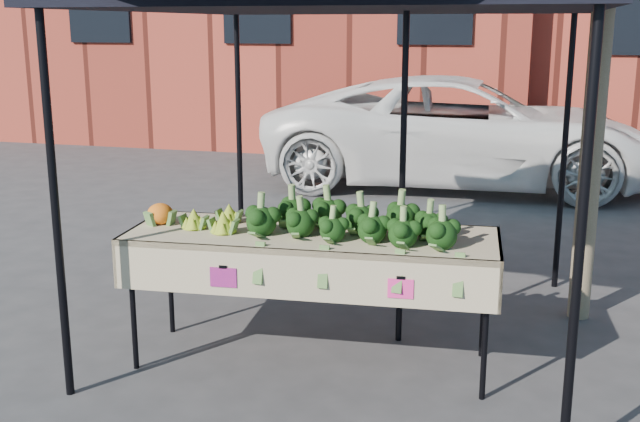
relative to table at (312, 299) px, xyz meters
The scene contains 7 objects.
ground 0.49m from the table, 13.73° to the left, with size 90.00×90.00×0.00m, color #303032.
table is the anchor object (origin of this frame).
canopy 1.11m from the table, 76.50° to the left, with size 3.16×3.16×2.74m, color black, non-canonical shape.
broccoli_heap 0.63m from the table, ahead, with size 1.35×0.55×0.24m, color black.
romanesco_cluster 0.86m from the table, behind, with size 0.41×0.45×0.18m, color #9FB42E.
cauliflower_pair 1.18m from the table, behind, with size 0.18×0.18×0.17m, color orange.
street_tree 2.94m from the table, 37.74° to the left, with size 2.41×2.41×4.75m, color #1E4C14, non-canonical shape.
Camera 1 is at (1.16, -4.68, 2.21)m, focal length 43.38 mm.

